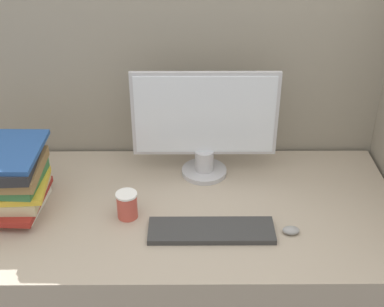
# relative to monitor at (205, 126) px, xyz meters

# --- Properties ---
(cubicle_panel_rear) EXTENTS (2.05, 0.04, 1.72)m
(cubicle_panel_rear) POSITION_rel_monitor_xyz_m (-0.10, 0.22, -0.10)
(cubicle_panel_rear) COLOR gray
(cubicle_panel_rear) RESTS_ON ground_plane
(desk) EXTENTS (1.65, 0.81, 0.74)m
(desk) POSITION_rel_monitor_xyz_m (-0.10, -0.23, -0.59)
(desk) COLOR tan
(desk) RESTS_ON ground_plane
(monitor) EXTENTS (0.57, 0.18, 0.44)m
(monitor) POSITION_rel_monitor_xyz_m (0.00, 0.00, 0.00)
(monitor) COLOR #B7B7BC
(monitor) RESTS_ON desk
(keyboard) EXTENTS (0.44, 0.13, 0.02)m
(keyboard) POSITION_rel_monitor_xyz_m (0.02, -0.39, -0.21)
(keyboard) COLOR #333333
(keyboard) RESTS_ON desk
(mouse) EXTENTS (0.06, 0.04, 0.02)m
(mouse) POSITION_rel_monitor_xyz_m (0.29, -0.39, -0.21)
(mouse) COLOR gray
(mouse) RESTS_ON desk
(coffee_cup) EXTENTS (0.08, 0.08, 0.10)m
(coffee_cup) POSITION_rel_monitor_xyz_m (-0.29, -0.29, -0.17)
(coffee_cup) COLOR #BF4C3F
(coffee_cup) RESTS_ON desk
(book_stack) EXTENTS (0.26, 0.32, 0.25)m
(book_stack) POSITION_rel_monitor_xyz_m (-0.70, -0.23, -0.09)
(book_stack) COLOR silver
(book_stack) RESTS_ON desk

